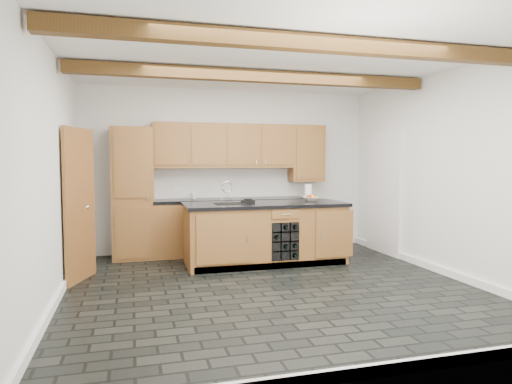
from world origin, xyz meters
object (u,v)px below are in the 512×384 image
fruit_bowl (311,199)px  kitchen_scale (248,201)px  paper_towel (308,192)px  island (266,233)px

fruit_bowl → kitchen_scale: bearing=-176.9°
paper_towel → fruit_bowl: bearing=-95.2°
island → fruit_bowl: bearing=9.8°
kitchen_scale → paper_towel: size_ratio=0.80×
island → paper_towel: paper_towel is taller
island → kitchen_scale: bearing=162.4°
kitchen_scale → fruit_bowl: size_ratio=0.80×
island → paper_towel: (0.81, 0.29, 0.59)m
fruit_bowl → paper_towel: paper_towel is taller
island → kitchen_scale: kitchen_scale is taller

